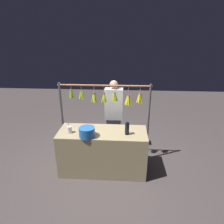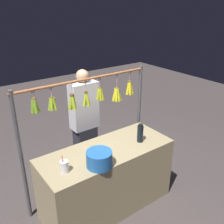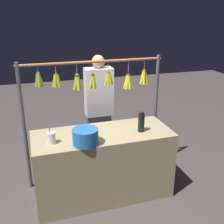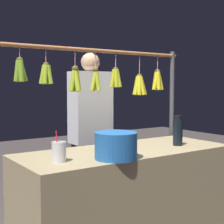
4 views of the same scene
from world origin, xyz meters
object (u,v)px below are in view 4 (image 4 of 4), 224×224
Objects in this scene: water_bottle at (178,131)px; drink_cup at (59,152)px; vendor_person at (91,139)px; blue_bucket at (116,146)px.

water_bottle is 1.03m from drink_cup.
water_bottle is 0.15× the size of vendor_person.
drink_cup reaches higher than blue_bucket.
blue_bucket is (0.69, 0.13, -0.03)m from water_bottle.
drink_cup is at bearing 0.26° from water_bottle.
blue_bucket is 0.17× the size of vendor_person.
blue_bucket is at bearing 67.64° from vendor_person.
drink_cup is 0.12× the size of vendor_person.
water_bottle is at bearing -169.30° from blue_bucket.
vendor_person is at bearing -130.91° from drink_cup.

